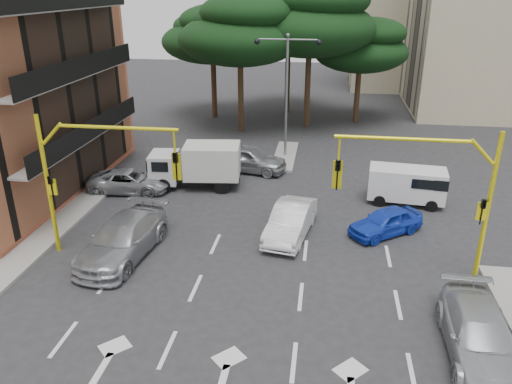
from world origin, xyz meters
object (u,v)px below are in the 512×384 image
(car_blue_compact, at_px, (386,222))
(signal_mast_left, at_px, (86,168))
(van_white, at_px, (406,185))
(car_silver_cross_a, at_px, (129,181))
(car_silver_wagon, at_px, (123,239))
(signal_mast_right, at_px, (440,186))
(car_silver_cross_b, at_px, (248,158))
(car_silver_parked, at_px, (480,336))
(street_lamp_center, at_px, (287,75))
(car_white_hatch, at_px, (291,221))
(box_truck_a, at_px, (196,166))

(car_blue_compact, bearing_deg, signal_mast_left, -110.97)
(van_white, bearing_deg, car_silver_cross_a, -81.59)
(car_silver_wagon, relative_size, van_white, 1.43)
(signal_mast_right, xyz_separation_m, signal_mast_left, (-13.61, 0.00, 0.00))
(signal_mast_right, height_order, car_silver_cross_b, signal_mast_right)
(signal_mast_left, height_order, car_silver_parked, signal_mast_left)
(street_lamp_center, xyz_separation_m, car_white_hatch, (1.23, -11.21, -4.69))
(van_white, relative_size, box_truck_a, 0.76)
(street_lamp_center, bearing_deg, signal_mast_left, -115.91)
(van_white, height_order, box_truck_a, box_truck_a)
(car_blue_compact, xyz_separation_m, car_silver_wagon, (-11.15, -3.59, 0.18))
(car_silver_wagon, height_order, van_white, van_white)
(car_white_hatch, relative_size, van_white, 1.16)
(signal_mast_right, height_order, signal_mast_left, same)
(car_silver_parked, height_order, van_white, van_white)
(street_lamp_center, distance_m, van_white, 10.55)
(signal_mast_right, height_order, car_silver_parked, signal_mast_right)
(street_lamp_center, height_order, van_white, street_lamp_center)
(signal_mast_right, height_order, car_white_hatch, signal_mast_right)
(signal_mast_right, xyz_separation_m, van_white, (0.11, 7.41, -2.92))
(street_lamp_center, bearing_deg, van_white, -43.69)
(car_silver_cross_a, relative_size, car_silver_cross_b, 0.94)
(car_silver_parked, bearing_deg, van_white, 95.10)
(car_silver_wagon, xyz_separation_m, car_silver_parked, (13.21, -4.34, -0.08))
(street_lamp_center, bearing_deg, box_truck_a, -126.87)
(signal_mast_left, height_order, van_white, signal_mast_left)
(signal_mast_right, xyz_separation_m, car_silver_wagon, (-12.41, -0.01, -3.08))
(signal_mast_right, bearing_deg, van_white, 89.16)
(signal_mast_right, bearing_deg, signal_mast_left, 180.00)
(car_blue_compact, distance_m, car_silver_parked, 8.19)
(car_white_hatch, xyz_separation_m, van_white, (5.68, 4.61, 0.23))
(car_silver_wagon, bearing_deg, car_silver_parked, -12.01)
(signal_mast_right, distance_m, car_silver_parked, 5.43)
(car_silver_cross_b, bearing_deg, signal_mast_left, 167.94)
(signal_mast_left, distance_m, box_truck_a, 8.74)
(signal_mast_left, xyz_separation_m, car_white_hatch, (8.04, 2.80, -3.15))
(street_lamp_center, xyz_separation_m, car_silver_parked, (7.60, -18.35, -4.71))
(car_silver_parked, xyz_separation_m, box_truck_a, (-12.10, 12.35, 0.53))
(signal_mast_left, relative_size, car_silver_cross_b, 1.27)
(car_silver_parked, xyz_separation_m, van_white, (-0.69, 11.75, 0.24))
(car_silver_wagon, relative_size, car_silver_parked, 1.11)
(car_silver_wagon, distance_m, car_silver_cross_a, 7.22)
(signal_mast_right, relative_size, car_white_hatch, 1.34)
(car_silver_parked, relative_size, box_truck_a, 0.98)
(car_silver_wagon, height_order, car_silver_cross_a, car_silver_wagon)
(car_white_hatch, distance_m, car_silver_cross_b, 8.83)
(car_white_hatch, distance_m, car_blue_compact, 4.38)
(car_silver_wagon, xyz_separation_m, van_white, (12.52, 7.41, 0.16))
(signal_mast_left, distance_m, car_white_hatch, 9.07)
(car_silver_parked, height_order, box_truck_a, box_truck_a)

